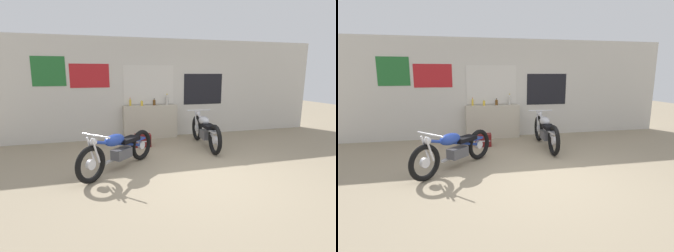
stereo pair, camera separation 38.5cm
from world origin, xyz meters
The scene contains 10 objects.
ground_plane centered at (0.00, 0.00, 0.00)m, with size 24.00×24.00×0.00m, color gray.
wall_back centered at (-0.01, 3.28, 1.40)m, with size 10.00×0.07×2.80m.
sill_counter centered at (-0.36, 3.10, 0.47)m, with size 1.53×0.28×0.95m.
bottle_leftmost centered at (-0.92, 3.14, 1.05)m, with size 0.06×0.06×0.22m.
bottle_left_center centered at (-0.60, 3.06, 1.03)m, with size 0.07×0.07×0.17m.
bottle_center centered at (-0.24, 3.10, 1.03)m, with size 0.08×0.08×0.19m.
bottle_right_center centered at (0.14, 3.14, 1.09)m, with size 0.08×0.08×0.31m.
motorcycle_silver centered at (0.79, 1.84, 0.42)m, with size 0.64×2.06×0.88m.
motorcycle_blue centered at (-1.46, 0.77, 0.40)m, with size 1.57×1.52×0.82m.
hard_case_darkred centered at (-0.73, 2.28, 0.16)m, with size 0.43×0.29×0.34m.
Camera 1 is at (-1.85, -4.13, 1.84)m, focal length 28.00 mm.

